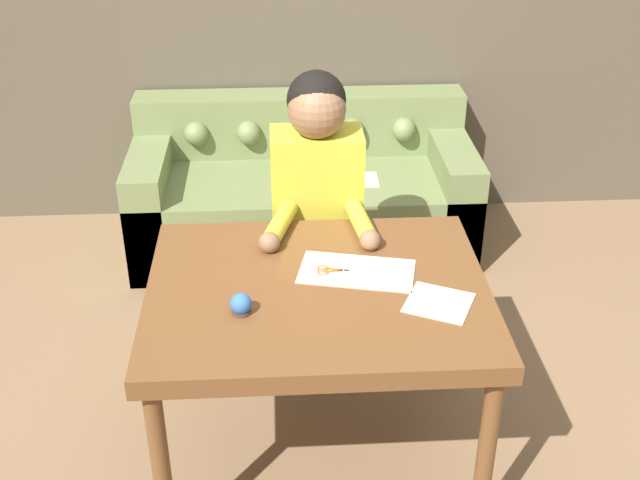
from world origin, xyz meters
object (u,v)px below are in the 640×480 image
(dining_table, at_px, (318,306))
(person, at_px, (317,221))
(couch, at_px, (302,194))
(scissors, at_px, (335,271))
(pin_cushion, at_px, (241,305))

(dining_table, bearing_deg, person, 87.13)
(couch, height_order, person, person)
(couch, xyz_separation_m, person, (0.02, -1.05, 0.40))
(person, relative_size, scissors, 6.42)
(dining_table, xyz_separation_m, person, (0.03, 0.62, -0.01))
(dining_table, relative_size, couch, 0.64)
(dining_table, distance_m, couch, 1.72)
(dining_table, xyz_separation_m, pin_cushion, (-0.26, -0.14, 0.11))
(person, height_order, scissors, person)
(person, distance_m, scissors, 0.54)
(dining_table, bearing_deg, couch, 89.72)
(scissors, bearing_deg, couch, 92.10)
(dining_table, xyz_separation_m, scissors, (0.07, 0.09, 0.08))
(dining_table, xyz_separation_m, couch, (0.01, 1.67, -0.40))
(couch, xyz_separation_m, scissors, (0.06, -1.58, 0.49))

